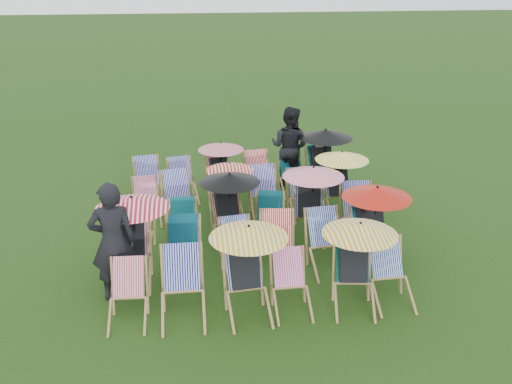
{
  "coord_description": "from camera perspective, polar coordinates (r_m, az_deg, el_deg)",
  "views": [
    {
      "loc": [
        -1.07,
        -9.51,
        4.97
      ],
      "look_at": [
        0.13,
        0.35,
        0.9
      ],
      "focal_mm": 40.0,
      "sensor_mm": 36.0,
      "label": 1
    }
  ],
  "objects": [
    {
      "name": "deckchair_1",
      "position": [
        8.51,
        -7.37,
        -9.53
      ],
      "size": [
        0.68,
        0.95,
        1.02
      ],
      "rotation": [
        0.0,
        0.0,
        -0.01
      ],
      "color": "#A1784B",
      "rests_on": "ground"
    },
    {
      "name": "deckchair_13",
      "position": [
        10.55,
        -7.23,
        -3.41
      ],
      "size": [
        0.58,
        0.8,
        0.85
      ],
      "rotation": [
        0.0,
        0.0,
        0.02
      ],
      "color": "#A1784B",
      "rests_on": "ground"
    },
    {
      "name": "deckchair_0",
      "position": [
        8.62,
        -12.74,
        -10.05
      ],
      "size": [
        0.62,
        0.83,
        0.87
      ],
      "rotation": [
        0.0,
        0.0,
        -0.05
      ],
      "color": "#A1784B",
      "rests_on": "ground"
    },
    {
      "name": "deckchair_22",
      "position": [
        11.79,
        4.81,
        -0.28
      ],
      "size": [
        0.67,
        0.89,
        0.93
      ],
      "rotation": [
        0.0,
        0.0,
        0.07
      ],
      "color": "#A1784B",
      "rests_on": "ground"
    },
    {
      "name": "deckchair_15",
      "position": [
        10.66,
        1.34,
        -2.86
      ],
      "size": [
        0.73,
        0.91,
        0.89
      ],
      "rotation": [
        0.0,
        0.0,
        -0.19
      ],
      "color": "#A1784B",
      "rests_on": "ground"
    },
    {
      "name": "deckchair_21",
      "position": [
        11.76,
        0.92,
        -0.12
      ],
      "size": [
        0.69,
        0.94,
        0.98
      ],
      "rotation": [
        0.0,
        0.0,
        0.05
      ],
      "color": "#A1784B",
      "rests_on": "ground"
    },
    {
      "name": "deckchair_6",
      "position": [
        9.49,
        -12.39,
        -4.6
      ],
      "size": [
        1.22,
        1.26,
        1.44
      ],
      "rotation": [
        0.0,
        0.0,
        -0.01
      ],
      "color": "#A1784B",
      "rests_on": "ground"
    },
    {
      "name": "deckchair_5",
      "position": [
        9.08,
        13.37,
        -8.08
      ],
      "size": [
        0.66,
        0.89,
        0.94
      ],
      "rotation": [
        0.0,
        0.0,
        0.04
      ],
      "color": "#A1784B",
      "rests_on": "ground"
    },
    {
      "name": "deckchair_3",
      "position": [
        8.67,
        3.54,
        -9.25
      ],
      "size": [
        0.61,
        0.83,
        0.88
      ],
      "rotation": [
        0.0,
        0.0,
        0.03
      ],
      "color": "#A1784B",
      "rests_on": "ground"
    },
    {
      "name": "person_left",
      "position": [
        8.98,
        -14.11,
        -4.86
      ],
      "size": [
        0.75,
        0.53,
        1.95
      ],
      "primitive_type": "imported",
      "rotation": [
        0.0,
        0.0,
        3.24
      ],
      "color": "black",
      "rests_on": "ground"
    },
    {
      "name": "deckchair_9",
      "position": [
        9.7,
        2.13,
        -5.3
      ],
      "size": [
        0.74,
        0.96,
        0.97
      ],
      "rotation": [
        0.0,
        0.0,
        -0.12
      ],
      "color": "#A1784B",
      "rests_on": "ground"
    },
    {
      "name": "deckchair_26",
      "position": [
        12.75,
        -3.57,
        2.36
      ],
      "size": [
        1.01,
        1.1,
        1.2
      ],
      "rotation": [
        0.0,
        0.0,
        0.17
      ],
      "color": "#A1784B",
      "rests_on": "ground"
    },
    {
      "name": "ground",
      "position": [
        10.78,
        -0.47,
        -5.17
      ],
      "size": [
        100.0,
        100.0,
        0.0
      ],
      "primitive_type": "plane",
      "color": "black",
      "rests_on": "ground"
    },
    {
      "name": "deckchair_14",
      "position": [
        10.58,
        -2.71,
        -1.55
      ],
      "size": [
        1.12,
        1.22,
        1.33
      ],
      "rotation": [
        0.0,
        0.0,
        0.18
      ],
      "color": "#A1784B",
      "rests_on": "ground"
    },
    {
      "name": "deckchair_20",
      "position": [
        11.6,
        -2.7,
        0.18
      ],
      "size": [
        0.98,
        1.06,
        1.16
      ],
      "rotation": [
        0.0,
        0.0,
        0.16
      ],
      "color": "#A1784B",
      "rests_on": "ground"
    },
    {
      "name": "deckchair_2",
      "position": [
        8.46,
        -0.87,
        -7.78
      ],
      "size": [
        1.17,
        1.25,
        1.39
      ],
      "rotation": [
        0.0,
        0.0,
        0.1
      ],
      "color": "#A1784B",
      "rests_on": "ground"
    },
    {
      "name": "deckchair_17",
      "position": [
        10.94,
        10.32,
        -2.18
      ],
      "size": [
        0.7,
        0.96,
        1.01
      ],
      "rotation": [
        0.0,
        0.0,
        -0.04
      ],
      "color": "#A1784B",
      "rests_on": "ground"
    },
    {
      "name": "deckchair_16",
      "position": [
        10.79,
        5.43,
        -0.98
      ],
      "size": [
        1.16,
        1.24,
        1.38
      ],
      "rotation": [
        0.0,
        0.0,
        -0.18
      ],
      "color": "#A1784B",
      "rests_on": "ground"
    },
    {
      "name": "deckchair_29",
      "position": [
        12.93,
        6.81,
        3.14
      ],
      "size": [
        1.22,
        1.31,
        1.45
      ],
      "rotation": [
        0.0,
        0.0,
        0.11
      ],
      "color": "#A1784B",
      "rests_on": "ground"
    },
    {
      "name": "deckchair_27",
      "position": [
        12.82,
        0.36,
        1.73
      ],
      "size": [
        0.72,
        0.93,
        0.94
      ],
      "rotation": [
        0.0,
        0.0,
        0.12
      ],
      "color": "#A1784B",
      "rests_on": "ground"
    },
    {
      "name": "deckchair_7",
      "position": [
        9.57,
        -7.36,
        -5.87
      ],
      "size": [
        0.71,
        0.94,
        0.97
      ],
      "rotation": [
        0.0,
        0.0,
        -0.07
      ],
      "color": "#A1784B",
      "rests_on": "ground"
    },
    {
      "name": "deckchair_25",
      "position": [
        12.63,
        -7.32,
        1.11
      ],
      "size": [
        0.75,
        0.92,
        0.89
      ],
      "rotation": [
        0.0,
        0.0,
        0.21
      ],
      "color": "#A1784B",
      "rests_on": "ground"
    },
    {
      "name": "deckchair_12",
      "position": [
        10.64,
        -11.72,
        -3.57
      ],
      "size": [
        0.69,
        0.86,
        0.83
      ],
      "rotation": [
        0.0,
        0.0,
        -0.21
      ],
      "color": "#A1784B",
      "rests_on": "ground"
    },
    {
      "name": "deckchair_10",
      "position": [
        9.79,
        7.2,
        -5.1
      ],
      "size": [
        0.74,
        0.97,
        0.99
      ],
      "rotation": [
        0.0,
        0.0,
        0.1
      ],
      "color": "#A1784B",
      "rests_on": "ground"
    },
    {
      "name": "deckchair_24",
      "position": [
        12.7,
        -10.7,
        1.09
      ],
      "size": [
        0.74,
        0.94,
        0.93
      ],
      "rotation": [
        0.0,
        0.0,
        0.16
      ],
      "color": "#A1784B",
      "rests_on": "ground"
    },
    {
      "name": "deckchair_8",
      "position": [
        9.62,
        -1.63,
        -5.74
      ],
      "size": [
        0.72,
        0.91,
        0.9
      ],
      "rotation": [
        0.0,
        0.0,
        0.16
      ],
      "color": "#A1784B",
      "rests_on": "ground"
    },
    {
      "name": "deckchair_18",
      "position": [
        11.69,
        -10.9,
        -0.99
      ],
      "size": [
        0.64,
        0.84,
        0.86
      ],
      "rotation": [
        0.0,
        0.0,
        0.09
      ],
      "color": "#A1784B",
      "rests_on": "ground"
    },
    {
      "name": "deckchair_23",
      "position": [
        11.92,
        8.45,
        0.99
      ],
      "size": [
        1.11,
        1.19,
        1.31
      ],
      "rotation": [
        0.0,
        0.0,
        0.13
      ],
      "color": "#A1784B",
      "rests_on": "ground"
    },
    {
      "name": "deckchair_11",
      "position": [
        9.99,
        11.82,
        -3.3
      ],
      "size": [
        1.18,
        1.28,
        1.4
      ],
      "rotation": [
        0.0,
        0.0,
        0.18
      ],
      "color": "#A1784B",
      "rests_on": "ground"
    },
    {
      "name": "deckchair_19",
      "position": [
        11.61,
        -7.66,
        -0.64
      ],
      "size": [
        0.82,
        1.01,
        0.98
      ],
      "rotation": [
        0.0,
        0.0,
        0.21
      ],
      "color": "#A1784B",
      "rests_on": "ground"
    },
    {
      "name": "person_rear",
      "position": [
        13.22,
        3.35,
        4.53
      ],
      "size": [
        1.17,
        1.1,
        1.9
      ],
      "primitive_type": "imported",
      "rotation": [
        0.0,
        0.0,
        2.57
      ],
      "color": "black",
      "rests_on": "ground"
    },
    {
      "name": "deckchair_4",
      "position": [
        8.77,
        9.94,
        -7.15
      ],
      "size": [
        1.14,
        1.21,
        1.35
      ],
      "rotation": [
        0.0,
        0.0,
        -0.14
      ],
      "color": "#A1784B",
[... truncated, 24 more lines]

